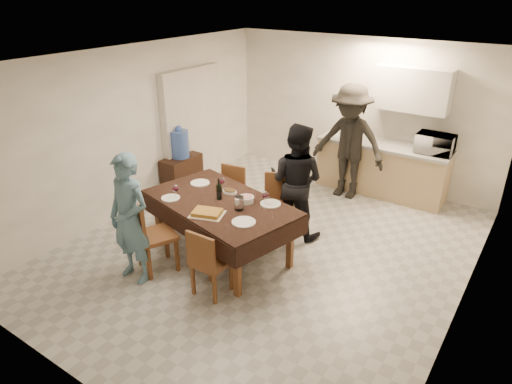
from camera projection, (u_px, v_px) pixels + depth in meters
floor at (269, 248)px, 6.45m from camera, size 5.00×6.00×0.02m
ceiling at (272, 59)px, 5.36m from camera, size 5.00×6.00×0.02m
wall_back at (361, 112)px, 8.15m from camera, size 5.00×0.02×2.60m
wall_front at (70, 274)px, 3.65m from camera, size 5.00×0.02×2.60m
wall_left at (137, 130)px, 7.18m from camera, size 0.02×6.00×2.60m
wall_right at (478, 212)px, 4.63m from camera, size 0.02×6.00×2.60m
stub_partition at (192, 128)px, 8.14m from camera, size 0.15×1.40×2.10m
kitchen_base_cabinet at (381, 170)px, 7.97m from camera, size 2.20×0.60×0.86m
kitchen_worktop at (384, 145)px, 7.78m from camera, size 2.24×0.64×0.05m
upper_cabinet at (412, 89)px, 7.33m from camera, size 1.20×0.34×0.70m
dining_table at (220, 204)px, 6.02m from camera, size 2.26×1.63×0.80m
chair_near_left at (150, 230)px, 5.67m from camera, size 0.61×0.63×0.55m
chair_near_right at (207, 257)px, 5.26m from camera, size 0.40×0.40×0.48m
chair_far_left at (224, 193)px, 6.84m from camera, size 0.46×0.46×0.48m
chair_far_right at (275, 205)px, 6.35m from camera, size 0.59×0.61×0.52m
console at (182, 175)px, 8.00m from camera, size 0.37×0.73×0.68m
water_jug at (180, 144)px, 7.76m from camera, size 0.31×0.31×0.47m
wine_bottle at (219, 189)px, 6.00m from camera, size 0.07×0.07×0.29m
water_pitcher at (239, 203)px, 5.75m from camera, size 0.12×0.12×0.18m
savoury_tart at (207, 213)px, 5.66m from camera, size 0.49×0.42×0.05m
salad_bowl at (246, 199)px, 5.97m from camera, size 0.20×0.20×0.08m
mushroom_dish at (230, 192)px, 6.23m from camera, size 0.19×0.19×0.03m
wine_glass_a at (175, 191)px, 6.05m from camera, size 0.09×0.09×0.20m
wine_glass_b at (265, 198)px, 5.87m from camera, size 0.09×0.09×0.20m
wine_glass_c at (222, 184)px, 6.29m from camera, size 0.09×0.09×0.19m
plate_near_left at (171, 198)px, 6.08m from camera, size 0.25×0.25×0.01m
plate_near_right at (244, 222)px, 5.47m from camera, size 0.29×0.29×0.02m
plate_far_left at (200, 183)px, 6.53m from camera, size 0.27×0.27×0.02m
plate_far_right at (271, 204)px, 5.92m from camera, size 0.27×0.27×0.02m
microwave at (435, 144)px, 7.29m from camera, size 0.57×0.39×0.32m
person_near at (130, 219)px, 5.48m from camera, size 0.61×0.40×1.66m
person_far at (296, 181)px, 6.49m from camera, size 0.88×0.72×1.69m
person_kitchen at (349, 142)px, 7.64m from camera, size 1.26×0.73×1.95m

